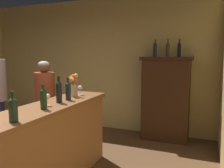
{
  "coord_description": "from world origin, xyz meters",
  "views": [
    {
      "loc": [
        2.42,
        -1.92,
        1.66
      ],
      "look_at": [
        1.38,
        0.64,
        1.3
      ],
      "focal_mm": 37.79,
      "sensor_mm": 36.0,
      "label": 1
    }
  ],
  "objects": [
    {
      "name": "patron_by_cabinet",
      "position": [
        -0.05,
        1.22,
        0.85
      ],
      "size": [
        0.33,
        0.33,
        1.54
      ],
      "rotation": [
        0.0,
        0.0,
        -1.11
      ],
      "color": "maroon",
      "rests_on": "ground"
    },
    {
      "name": "display_cabinet",
      "position": [
        1.71,
        2.58,
        0.83
      ],
      "size": [
        0.95,
        0.47,
        1.6
      ],
      "color": "#341E0F",
      "rests_on": "ground"
    },
    {
      "name": "wine_glass_mid",
      "position": [
        0.67,
        1.12,
        1.14
      ],
      "size": [
        0.07,
        0.07,
        0.14
      ],
      "color": "white",
      "rests_on": "bar_counter"
    },
    {
      "name": "flower_arrangement",
      "position": [
        0.65,
        0.98,
        1.22
      ],
      "size": [
        0.13,
        0.13,
        0.33
      ],
      "color": "tan",
      "rests_on": "bar_counter"
    },
    {
      "name": "bar_counter",
      "position": [
        0.67,
        0.27,
        0.53
      ],
      "size": [
        0.54,
        2.35,
        1.04
      ],
      "color": "#965D37",
      "rests_on": "ground"
    },
    {
      "name": "wine_glass_front",
      "position": [
        0.68,
        0.33,
        1.15
      ],
      "size": [
        0.07,
        0.07,
        0.15
      ],
      "color": "white",
      "rests_on": "bar_counter"
    },
    {
      "name": "wine_bottle_rose",
      "position": [
        0.75,
        0.17,
        1.17
      ],
      "size": [
        0.07,
        0.07,
        0.28
      ],
      "color": "#1B331A",
      "rests_on": "bar_counter"
    },
    {
      "name": "wall_back",
      "position": [
        0.0,
        2.9,
        1.42
      ],
      "size": [
        5.46,
        0.12,
        2.84
      ],
      "primitive_type": "cube",
      "color": "tan",
      "rests_on": "ground"
    },
    {
      "name": "wine_bottle_pinot",
      "position": [
        0.72,
        0.72,
        1.17
      ],
      "size": [
        0.07,
        0.07,
        0.3
      ],
      "color": "#1B2430",
      "rests_on": "bar_counter"
    },
    {
      "name": "display_bottle_left",
      "position": [
        1.48,
        2.58,
        1.75
      ],
      "size": [
        0.08,
        0.08,
        0.33
      ],
      "color": "#172934",
      "rests_on": "display_cabinet"
    },
    {
      "name": "display_bottle_center",
      "position": [
        1.93,
        2.58,
        1.75
      ],
      "size": [
        0.07,
        0.07,
        0.33
      ],
      "color": "black",
      "rests_on": "display_cabinet"
    },
    {
      "name": "wine_bottle_chardonnay",
      "position": [
        0.82,
        -0.34,
        1.17
      ],
      "size": [
        0.08,
        0.08,
        0.28
      ],
      "color": "#1E3320",
      "rests_on": "bar_counter"
    },
    {
      "name": "display_bottle_midleft",
      "position": [
        1.72,
        2.58,
        1.74
      ],
      "size": [
        0.07,
        0.07,
        0.33
      ],
      "color": "#492E1D",
      "rests_on": "display_cabinet"
    },
    {
      "name": "wine_bottle_malbec",
      "position": [
        0.71,
        0.53,
        1.19
      ],
      "size": [
        0.07,
        0.07,
        0.34
      ],
      "color": "black",
      "rests_on": "bar_counter"
    }
  ]
}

